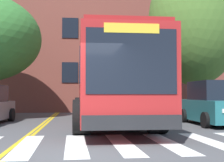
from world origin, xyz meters
TOP-DOWN VIEW (x-y plane):
  - ground_plane at (0.00, 0.00)m, footprint 120.00×120.00m
  - crosswalk at (-0.48, 1.24)m, footprint 15.86×3.98m
  - lane_line_yellow_inner at (-1.39, 15.24)m, footprint 0.12×36.00m
  - lane_line_yellow_outer at (-1.23, 15.24)m, footprint 0.12×36.00m
  - city_bus at (1.44, 6.90)m, footprint 2.99×12.10m
  - car_teal_far_lane at (5.72, 5.76)m, footprint 2.01×3.93m
  - street_tree_curbside_large at (6.22, 9.24)m, footprint 6.62×6.80m
  - building_facade at (-0.49, 18.23)m, footprint 36.28×6.95m

SIDE VIEW (x-z plane):
  - ground_plane at x=0.00m, z-range 0.00..0.00m
  - lane_line_yellow_inner at x=-1.39m, z-range 0.00..0.01m
  - lane_line_yellow_outer at x=-1.23m, z-range 0.00..0.01m
  - crosswalk at x=-0.48m, z-range 0.00..0.01m
  - car_teal_far_lane at x=5.72m, z-range -0.07..1.73m
  - city_bus at x=1.44m, z-range 0.15..3.41m
  - street_tree_curbside_large at x=6.22m, z-range 0.84..9.30m
  - building_facade at x=-0.49m, z-range 0.01..10.97m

